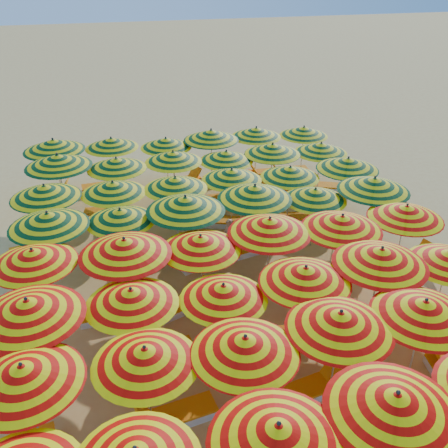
% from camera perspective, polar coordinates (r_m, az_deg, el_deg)
% --- Properties ---
extents(ground, '(120.00, 120.00, 0.00)m').
position_cam_1_polar(ground, '(15.50, 0.43, -6.05)').
color(ground, tan).
rests_on(ground, ground).
extents(umbrella_2, '(2.81, 2.81, 2.47)m').
position_cam_1_polar(umbrella_2, '(8.64, 6.19, -22.78)').
color(umbrella_2, silver).
rests_on(umbrella_2, ground).
extents(umbrella_3, '(2.98, 2.98, 2.55)m').
position_cam_1_polar(umbrella_3, '(9.34, 19.02, -18.83)').
color(umbrella_3, silver).
rests_on(umbrella_3, ground).
extents(umbrella_6, '(2.55, 2.55, 2.38)m').
position_cam_1_polar(umbrella_6, '(10.22, -21.99, -15.62)').
color(umbrella_6, silver).
rests_on(umbrella_6, ground).
extents(umbrella_7, '(2.82, 2.82, 2.27)m').
position_cam_1_polar(umbrella_7, '(10.12, -9.00, -14.69)').
color(umbrella_7, silver).
rests_on(umbrella_7, ground).
extents(umbrella_8, '(2.53, 2.53, 2.36)m').
position_cam_1_polar(umbrella_8, '(10.11, 2.43, -13.70)').
color(umbrella_8, silver).
rests_on(umbrella_8, ground).
extents(umbrella_9, '(3.04, 3.04, 2.44)m').
position_cam_1_polar(umbrella_9, '(10.82, 13.13, -10.71)').
color(umbrella_9, silver).
rests_on(umbrella_9, ground).
extents(umbrella_10, '(2.80, 2.80, 2.43)m').
position_cam_1_polar(umbrella_10, '(11.67, 21.92, -9.01)').
color(umbrella_10, silver).
rests_on(umbrella_10, ground).
extents(umbrella_12, '(2.93, 2.93, 2.52)m').
position_cam_1_polar(umbrella_12, '(11.51, -21.50, -8.99)').
color(umbrella_12, silver).
rests_on(umbrella_12, ground).
extents(umbrella_13, '(2.57, 2.57, 2.28)m').
position_cam_1_polar(umbrella_13, '(11.59, -10.54, -8.19)').
color(umbrella_13, silver).
rests_on(umbrella_13, ground).
extents(umbrella_14, '(2.67, 2.67, 2.21)m').
position_cam_1_polar(umbrella_14, '(11.65, -0.06, -7.79)').
color(umbrella_14, silver).
rests_on(umbrella_14, ground).
extents(umbrella_15, '(2.80, 2.80, 2.38)m').
position_cam_1_polar(umbrella_15, '(12.09, 9.29, -5.75)').
color(umbrella_15, silver).
rests_on(umbrella_15, ground).
extents(umbrella_16, '(2.52, 2.52, 2.52)m').
position_cam_1_polar(umbrella_16, '(12.97, 17.50, -3.56)').
color(umbrella_16, silver).
rests_on(umbrella_16, ground).
extents(umbrella_18, '(2.34, 2.34, 2.35)m').
position_cam_1_polar(umbrella_18, '(13.53, -21.00, -3.54)').
color(umbrella_18, silver).
rests_on(umbrella_18, ground).
extents(umbrella_19, '(2.58, 2.58, 2.54)m').
position_cam_1_polar(umbrella_19, '(12.97, -11.28, -2.59)').
color(umbrella_19, silver).
rests_on(umbrella_19, ground).
extents(umbrella_20, '(2.49, 2.49, 2.33)m').
position_cam_1_polar(umbrella_20, '(13.25, -2.68, -2.19)').
color(umbrella_20, silver).
rests_on(umbrella_20, ground).
extents(umbrella_21, '(2.47, 2.47, 2.48)m').
position_cam_1_polar(umbrella_21, '(13.82, 5.23, -0.21)').
color(umbrella_21, silver).
rests_on(umbrella_21, ground).
extents(umbrella_22, '(2.35, 2.35, 2.46)m').
position_cam_1_polar(umbrella_22, '(14.36, 13.32, 0.15)').
color(umbrella_22, silver).
rests_on(umbrella_22, ground).
extents(umbrella_23, '(2.59, 2.59, 2.37)m').
position_cam_1_polar(umbrella_23, '(15.64, 20.09, 1.29)').
color(umbrella_23, silver).
rests_on(umbrella_23, ground).
extents(umbrella_24, '(2.81, 2.81, 2.43)m').
position_cam_1_polar(umbrella_24, '(15.03, -19.49, 0.46)').
color(umbrella_24, silver).
rests_on(umbrella_24, ground).
extents(umbrella_25, '(2.20, 2.20, 2.21)m').
position_cam_1_polar(umbrella_25, '(15.12, -11.77, 0.97)').
color(umbrella_25, silver).
rests_on(umbrella_25, ground).
extents(umbrella_26, '(2.94, 2.94, 2.53)m').
position_cam_1_polar(umbrella_26, '(14.89, -4.43, 2.30)').
color(umbrella_26, silver).
rests_on(umbrella_26, ground).
extents(umbrella_27, '(2.71, 2.71, 2.51)m').
position_cam_1_polar(umbrella_27, '(15.63, 3.54, 3.63)').
color(umbrella_27, silver).
rests_on(umbrella_27, ground).
extents(umbrella_28, '(2.29, 2.29, 2.19)m').
position_cam_1_polar(umbrella_28, '(16.37, 10.38, 3.33)').
color(umbrella_28, silver).
rests_on(umbrella_28, ground).
extents(umbrella_29, '(2.90, 2.90, 2.49)m').
position_cam_1_polar(umbrella_29, '(16.91, 16.78, 4.36)').
color(umbrella_29, silver).
rests_on(umbrella_29, ground).
extents(umbrella_30, '(2.93, 2.93, 2.38)m').
position_cam_1_polar(umbrella_30, '(16.92, -19.80, 3.51)').
color(umbrella_30, silver).
rests_on(umbrella_30, ground).
extents(umbrella_31, '(2.67, 2.67, 2.27)m').
position_cam_1_polar(umbrella_31, '(16.80, -12.57, 4.06)').
color(umbrella_31, silver).
rests_on(umbrella_31, ground).
extents(umbrella_32, '(2.16, 2.16, 2.28)m').
position_cam_1_polar(umbrella_32, '(16.79, -5.58, 4.67)').
color(umbrella_32, silver).
rests_on(umbrella_32, ground).
extents(umbrella_33, '(2.33, 2.33, 2.23)m').
position_cam_1_polar(umbrella_33, '(17.46, 0.89, 5.66)').
color(umbrella_33, silver).
rests_on(umbrella_33, ground).
extents(umbrella_34, '(2.18, 2.18, 2.22)m').
position_cam_1_polar(umbrella_34, '(17.83, 7.56, 5.90)').
color(umbrella_34, silver).
rests_on(umbrella_34, ground).
extents(umbrella_35, '(2.68, 2.68, 2.39)m').
position_cam_1_polar(umbrella_35, '(18.57, 13.97, 6.71)').
color(umbrella_35, silver).
rests_on(umbrella_35, ground).
extents(umbrella_36, '(2.92, 2.92, 2.53)m').
position_cam_1_polar(umbrella_36, '(18.91, -18.46, 6.88)').
color(umbrella_36, silver).
rests_on(umbrella_36, ground).
extents(umbrella_37, '(2.62, 2.62, 2.30)m').
position_cam_1_polar(umbrella_37, '(18.64, -12.18, 6.77)').
color(umbrella_37, silver).
rests_on(umbrella_37, ground).
extents(umbrella_38, '(2.33, 2.33, 2.29)m').
position_cam_1_polar(umbrella_38, '(18.97, -5.83, 7.65)').
color(umbrella_38, silver).
rests_on(umbrella_38, ground).
extents(umbrella_39, '(2.18, 2.18, 2.20)m').
position_cam_1_polar(umbrella_39, '(19.15, 0.25, 7.77)').
color(umbrella_39, silver).
rests_on(umbrella_39, ground).
extents(umbrella_40, '(2.70, 2.70, 2.33)m').
position_cam_1_polar(umbrella_40, '(19.63, 5.57, 8.52)').
color(umbrella_40, silver).
rests_on(umbrella_40, ground).
extents(umbrella_41, '(2.25, 2.25, 2.23)m').
position_cam_1_polar(umbrella_41, '(20.26, 11.03, 8.53)').
color(umbrella_41, silver).
rests_on(umbrella_41, ground).
extents(umbrella_42, '(2.38, 2.38, 2.50)m').
position_cam_1_polar(umbrella_42, '(20.61, -18.91, 8.54)').
color(umbrella_42, silver).
rests_on(umbrella_42, ground).
extents(umbrella_43, '(2.29, 2.29, 2.27)m').
position_cam_1_polar(umbrella_43, '(20.84, -12.74, 9.03)').
color(umbrella_43, silver).
rests_on(umbrella_43, ground).
extents(umbrella_44, '(2.36, 2.36, 2.21)m').
position_cam_1_polar(umbrella_44, '(20.63, -6.65, 9.21)').
color(umbrella_44, silver).
rests_on(umbrella_44, ground).
extents(umbrella_45, '(2.99, 2.99, 2.42)m').
position_cam_1_polar(umbrella_45, '(20.82, -1.48, 10.13)').
color(umbrella_45, silver).
rests_on(umbrella_45, ground).
extents(umbrella_46, '(2.55, 2.55, 2.27)m').
position_cam_1_polar(umbrella_46, '(21.62, 3.70, 10.43)').
color(umbrella_46, silver).
rests_on(umbrella_46, ground).
extents(umbrella_47, '(2.52, 2.52, 2.22)m').
position_cam_1_polar(umbrella_47, '(22.10, 9.10, 10.42)').
color(umbrella_47, silver).
rests_on(umbrella_47, ground).
extents(lounger_4, '(1.80, 0.85, 0.69)m').
position_cam_1_polar(lounger_4, '(11.49, -5.59, -20.99)').
color(lounger_4, white).
rests_on(lounger_4, ground).
extents(lounger_5, '(1.81, 0.90, 0.69)m').
position_cam_1_polar(lounger_5, '(12.06, 9.59, -18.22)').
color(lounger_5, white).
rests_on(lounger_5, ground).
extents(lounger_7, '(1.81, 0.90, 0.69)m').
position_cam_1_polar(lounger_7, '(12.76, -7.44, -14.69)').
color(lounger_7, white).
rests_on(lounger_7, ground).
extents(lounger_8, '(1.82, 1.17, 0.69)m').
position_cam_1_polar(lounger_8, '(12.56, -2.12, -15.28)').
color(lounger_8, white).
rests_on(lounger_8, ground).
extents(lounger_9, '(1.78, 0.72, 0.69)m').
position_cam_1_polar(lounger_9, '(13.25, 6.31, -12.63)').
color(lounger_9, white).
rests_on(lounger_9, ground).
extents(lounger_11, '(1.77, 0.72, 0.69)m').
position_cam_1_polar(lounger_11, '(14.23, -12.91, -9.86)').
color(lounger_11, white).
rests_on(lounger_11, ground).
extents(lounger_12, '(1.83, 1.14, 0.69)m').
position_cam_1_polar(lounger_12, '(14.22, -4.47, -9.10)').
color(lounger_12, white).
rests_on(lounger_12, ground).
extents(lounger_13, '(1.83, 1.11, 0.69)m').
position_cam_1_polar(lounger_13, '(16.91, 20.63, -4.24)').
color(lounger_13, white).
rests_on(lounger_13, ground).
extents(lounger_14, '(1.82, 1.20, 0.69)m').
position_cam_1_polar(lounger_14, '(16.15, -9.38, -4.22)').
color(lounger_14, white).
rests_on(lounger_14, ground).
extents(lounger_15, '(1.83, 1.09, 0.69)m').
position_cam_1_polar(lounger_15, '(16.05, -2.06, -4.03)').
color(lounger_15, white).
rests_on(lounger_15, ground).
extents(lounger_16, '(1.82, 0.97, 0.69)m').
position_cam_1_polar(lounger_16, '(16.40, 1.42, -3.22)').
color(lounger_16, white).
rests_on(lounger_16, ground).
extents(lounger_17, '(1.81, 0.93, 0.69)m').
position_cam_1_polar(lounger_17, '(17.68, -20.41, -2.65)').
color(lounger_17, white).
rests_on(lounger_17, ground).
extents(lounger_18, '(1.83, 1.11, 0.69)m').
position_cam_1_polar(lounger_18, '(18.20, -1.02, 0.34)').
color(lounger_18, white).
rests_on(lounger_18, ground).
extents(lounger_19, '(1.80, 0.85, 0.69)m').
position_cam_1_polar(lounger_19, '(18.66, 9.13, 0.71)').
color(lounger_19, white).
rests_on(lounger_19, ground).
extents(lounger_20, '(1.80, 0.84, 0.69)m').
position_cam_1_polar(lounger_20, '(19.28, -13.07, 1.28)').
color(lounger_20, white).
rests_on(lounger_20, ground).
extents(lounger_21, '(1.75, 0.64, 0.69)m').
position_cam_1_polar(lounger_21, '(19.74, -1.43, 2.77)').
color(lounger_21, white).
rests_on(lounger_21, ground).
extents(lounger_22, '(1.83, 1.10, 0.69)m').
position_cam_1_polar(lounger_22, '(20.55, 6.64, 3.69)').
color(lounger_22, white).
rests_on(lounger_22, ground).
extents(lounger_23, '(1.82, 1.17, 0.69)m').
position_cam_1_polar(lounger_23, '(21.27, 11.66, 4.19)').
color(lounger_23, white).
rests_on(lounger_23, ground).
extents(lounger_24, '(1.79, 0.77, 0.69)m').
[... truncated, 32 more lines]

